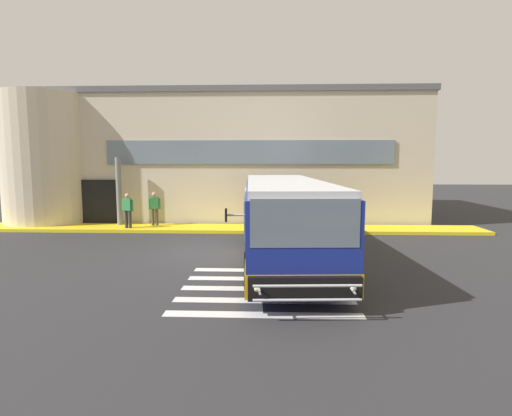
# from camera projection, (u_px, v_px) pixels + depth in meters

# --- Properties ---
(ground_plane) EXTENTS (80.00, 90.00, 0.02)m
(ground_plane) POSITION_uv_depth(u_px,v_px,m) (213.00, 252.00, 14.75)
(ground_plane) COLOR #2B2B2D
(ground_plane) RESTS_ON ground
(bay_paint_stripes) EXTENTS (4.40, 3.96, 0.01)m
(bay_paint_stripes) POSITION_uv_depth(u_px,v_px,m) (265.00, 289.00, 10.50)
(bay_paint_stripes) COLOR silver
(bay_paint_stripes) RESTS_ON ground
(terminal_building) EXTENTS (22.36, 13.80, 7.12)m
(terminal_building) POSITION_uv_depth(u_px,v_px,m) (228.00, 158.00, 25.89)
(terminal_building) COLOR beige
(terminal_building) RESTS_ON ground
(boarding_curb) EXTENTS (24.56, 2.00, 0.15)m
(boarding_curb) POSITION_uv_depth(u_px,v_px,m) (227.00, 229.00, 19.51)
(boarding_curb) COLOR yellow
(boarding_curb) RESTS_ON ground
(entry_support_column) EXTENTS (0.28, 0.28, 3.40)m
(entry_support_column) POSITION_uv_depth(u_px,v_px,m) (119.00, 191.00, 20.11)
(entry_support_column) COLOR slate
(entry_support_column) RESTS_ON boarding_curb
(bus_main_foreground) EXTENTS (3.20, 11.23, 2.70)m
(bus_main_foreground) POSITION_uv_depth(u_px,v_px,m) (284.00, 220.00, 13.80)
(bus_main_foreground) COLOR navy
(bus_main_foreground) RESTS_ON ground
(passenger_near_column) EXTENTS (0.58, 0.29, 1.68)m
(passenger_near_column) POSITION_uv_depth(u_px,v_px,m) (128.00, 209.00, 19.14)
(passenger_near_column) COLOR #2D2D33
(passenger_near_column) RESTS_ON boarding_curb
(passenger_by_doorway) EXTENTS (0.58, 0.43, 1.68)m
(passenger_by_doorway) POSITION_uv_depth(u_px,v_px,m) (155.00, 206.00, 19.94)
(passenger_by_doorway) COLOR #4C4233
(passenger_by_doorway) RESTS_ON boarding_curb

